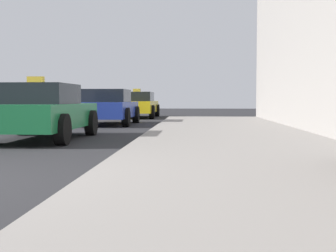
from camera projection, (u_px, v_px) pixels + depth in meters
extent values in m
cube|color=gray|center=(280.00, 185.00, 4.57)|extent=(4.00, 32.00, 0.15)
cube|color=#196638|center=(39.00, 116.00, 10.54)|extent=(1.81, 4.02, 0.55)
cube|color=black|center=(36.00, 94.00, 10.31)|extent=(1.59, 1.81, 0.45)
cube|color=yellow|center=(36.00, 80.00, 10.30)|extent=(0.36, 0.14, 0.16)
cylinder|color=black|center=(22.00, 123.00, 11.89)|extent=(0.22, 0.64, 0.64)
cylinder|color=black|center=(91.00, 123.00, 11.79)|extent=(0.22, 0.64, 0.64)
cylinder|color=black|center=(62.00, 129.00, 9.22)|extent=(0.22, 0.64, 0.64)
cube|color=#233899|center=(106.00, 110.00, 16.69)|extent=(1.84, 4.05, 0.55)
cube|color=black|center=(105.00, 96.00, 16.46)|extent=(1.62, 1.82, 0.45)
cylinder|color=black|center=(89.00, 115.00, 18.05)|extent=(0.22, 0.64, 0.64)
cylinder|color=black|center=(136.00, 115.00, 17.94)|extent=(0.22, 0.64, 0.64)
cylinder|color=black|center=(72.00, 117.00, 15.47)|extent=(0.22, 0.64, 0.64)
cylinder|color=black|center=(126.00, 117.00, 15.36)|extent=(0.22, 0.64, 0.64)
cube|color=yellow|center=(137.00, 107.00, 22.96)|extent=(1.73, 4.59, 0.55)
cube|color=black|center=(137.00, 97.00, 22.70)|extent=(1.52, 2.06, 0.45)
cube|color=yellow|center=(137.00, 90.00, 22.68)|extent=(0.36, 0.14, 0.16)
cylinder|color=black|center=(125.00, 110.00, 24.48)|extent=(0.22, 0.64, 0.64)
cylinder|color=black|center=(157.00, 110.00, 24.38)|extent=(0.22, 0.64, 0.64)
cylinder|color=black|center=(115.00, 112.00, 21.56)|extent=(0.22, 0.64, 0.64)
cylinder|color=black|center=(152.00, 112.00, 21.46)|extent=(0.22, 0.64, 0.64)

